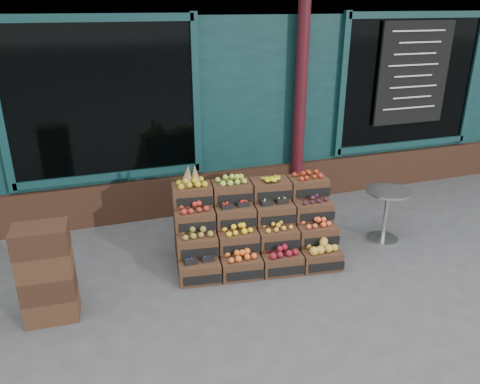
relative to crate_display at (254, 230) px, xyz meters
name	(u,v)px	position (x,y,z in m)	size (l,w,h in m)	color
ground	(276,280)	(0.06, -0.59, -0.37)	(60.00, 60.00, 0.00)	#454548
shop_facade	(176,34)	(0.06, 4.52, 2.03)	(12.00, 6.24, 4.80)	#0D2E2F
crate_display	(254,230)	(0.00, 0.00, 0.00)	(2.02, 1.18, 1.20)	#412819
spare_crates	(47,274)	(-2.33, -0.48, 0.14)	(0.52, 0.38, 1.01)	#412819
bistro_table	(386,209)	(1.80, -0.13, 0.07)	(0.56, 0.56, 0.71)	silver
shopkeeper	(87,139)	(-1.80, 2.30, 0.70)	(0.78, 0.51, 2.14)	#1E6A37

